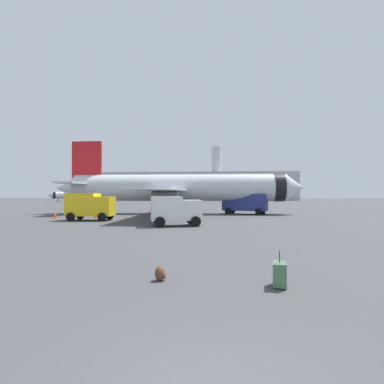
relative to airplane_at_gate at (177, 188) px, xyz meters
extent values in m
cylinder|color=silver|center=(0.23, 0.00, 0.04)|extent=(30.02, 3.94, 3.80)
cone|color=silver|center=(16.43, -0.07, 0.04)|extent=(2.42, 3.62, 3.61)
cone|color=silver|center=(-16.37, 0.07, 0.04)|extent=(3.22, 3.43, 3.42)
cylinder|color=black|center=(14.23, -0.06, 0.04)|extent=(1.42, 3.88, 3.88)
cube|color=silver|center=(-0.73, 8.00, -0.26)|extent=(4.87, 16.02, 0.36)
cube|color=silver|center=(-0.80, -8.00, -0.26)|extent=(4.87, 16.02, 0.36)
cylinder|color=gray|center=(-0.74, 5.50, -1.56)|extent=(3.21, 2.21, 2.20)
cylinder|color=gray|center=(-0.79, -5.50, -1.56)|extent=(3.21, 2.21, 2.20)
cube|color=red|center=(-13.27, 0.06, 3.64)|extent=(4.40, 0.38, 6.40)
cube|color=silver|center=(-13.75, 3.26, 0.64)|extent=(2.63, 6.01, 0.24)
cube|color=silver|center=(-13.78, -3.14, 0.64)|extent=(2.63, 6.01, 0.24)
cylinder|color=black|center=(12.23, -0.06, -2.76)|extent=(0.36, 0.36, 1.80)
cylinder|color=black|center=(-1.76, 2.41, -2.76)|extent=(0.44, 0.44, 1.80)
cylinder|color=black|center=(-1.78, -2.39, -2.76)|extent=(0.44, 0.44, 1.80)
cylinder|color=silver|center=(-44.23, 65.96, -1.31)|extent=(17.59, 11.74, 2.41)
cone|color=silver|center=(-53.06, 60.74, -1.31)|extent=(2.47, 2.74, 2.29)
cone|color=silver|center=(-35.17, 71.30, -1.31)|extent=(2.85, 2.90, 2.17)
cylinder|color=black|center=(-51.86, 61.45, -1.31)|extent=(2.01, 2.57, 2.46)
cube|color=silver|center=(-41.10, 61.91, -1.50)|extent=(7.77, 10.27, 0.23)
cube|color=silver|center=(-46.26, 70.64, -1.50)|extent=(7.77, 10.27, 0.23)
cylinder|color=gray|center=(-41.91, 63.28, -2.33)|extent=(2.45, 2.23, 1.39)
cylinder|color=gray|center=(-45.45, 69.28, -2.33)|extent=(2.45, 2.23, 1.39)
cube|color=#0C7247|center=(-36.86, 70.31, 0.97)|extent=(2.52, 1.61, 4.05)
cube|color=silver|center=(-35.56, 68.72, -0.93)|extent=(3.35, 4.11, 0.15)
cube|color=silver|center=(-37.62, 72.21, -0.93)|extent=(3.35, 4.11, 0.15)
cylinder|color=black|center=(-50.77, 62.09, -3.09)|extent=(0.23, 0.23, 1.14)
cylinder|color=black|center=(-42.36, 65.29, -3.09)|extent=(0.28, 0.28, 1.14)
cylinder|color=black|center=(-43.91, 67.91, -3.09)|extent=(0.28, 0.28, 1.14)
cube|color=yellow|center=(-6.27, -11.51, -2.14)|extent=(1.68, 2.20, 2.04)
cube|color=#1E232D|center=(-5.55, -11.51, -1.66)|extent=(0.08, 1.98, 0.84)
cube|color=yellow|center=(-8.67, -11.51, -1.96)|extent=(3.12, 2.20, 2.40)
cylinder|color=black|center=(-6.15, -10.36, -3.21)|extent=(0.90, 0.22, 0.90)
cylinder|color=black|center=(-6.15, -12.66, -3.21)|extent=(0.90, 0.22, 0.90)
cylinder|color=black|center=(-9.51, -10.36, -3.21)|extent=(0.90, 0.22, 0.90)
cylinder|color=black|center=(-9.51, -12.66, -3.21)|extent=(0.90, 0.22, 0.90)
cube|color=navy|center=(11.66, -0.82, -2.01)|extent=(2.33, 2.80, 2.29)
cube|color=#1E232D|center=(12.34, -1.04, -1.47)|extent=(0.73, 2.08, 0.95)
cube|color=navy|center=(8.80, 0.09, -1.81)|extent=(4.85, 3.60, 2.70)
cylinder|color=black|center=(11.98, 0.39, -3.21)|extent=(0.92, 0.48, 0.90)
cylinder|color=black|center=(11.22, -1.99, -3.21)|extent=(0.92, 0.48, 0.90)
cylinder|color=black|center=(7.98, 1.67, -3.21)|extent=(0.92, 0.48, 0.90)
cylinder|color=black|center=(7.22, -0.71, -3.21)|extent=(0.92, 0.48, 0.90)
cube|color=white|center=(3.32, -16.07, -2.27)|extent=(2.23, 2.40, 1.78)
cube|color=#1E232D|center=(4.04, -15.87, -1.85)|extent=(0.56, 1.76, 0.74)
cube|color=white|center=(1.20, -16.66, -2.11)|extent=(3.08, 2.63, 2.10)
cylinder|color=black|center=(3.25, -15.00, -3.21)|extent=(0.93, 0.45, 0.90)
cylinder|color=black|center=(3.81, -17.03, -3.21)|extent=(0.93, 0.45, 0.90)
cylinder|color=black|center=(0.28, -15.83, -3.21)|extent=(0.93, 0.45, 0.90)
cylinder|color=black|center=(0.84, -17.85, -3.21)|extent=(0.93, 0.45, 0.90)
cube|color=#F2590C|center=(-13.10, -9.05, -3.64)|extent=(0.44, 0.44, 0.04)
cone|color=#F2590C|center=(-13.10, -9.05, -3.23)|extent=(0.36, 0.36, 0.77)
cylinder|color=white|center=(-13.10, -9.05, -3.19)|extent=(0.23, 0.23, 0.10)
cube|color=#F2590C|center=(-8.45, -8.52, -3.64)|extent=(0.44, 0.44, 0.04)
cone|color=#F2590C|center=(-8.45, -8.52, -3.26)|extent=(0.36, 0.36, 0.72)
cylinder|color=white|center=(-8.45, -8.52, -3.22)|extent=(0.23, 0.23, 0.10)
cube|color=#476B4C|center=(7.48, -33.81, -3.27)|extent=(0.51, 0.70, 0.70)
cylinder|color=black|center=(7.48, -33.81, -2.74)|extent=(0.02, 0.02, 0.36)
cylinder|color=black|center=(7.52, -33.59, -3.62)|extent=(0.08, 0.04, 0.08)
cylinder|color=black|center=(7.44, -34.03, -3.62)|extent=(0.08, 0.04, 0.08)
ellipsoid|color=brown|center=(3.71, -33.42, -3.42)|extent=(0.32, 0.40, 0.48)
ellipsoid|color=brown|center=(3.85, -33.42, -3.49)|extent=(0.12, 0.28, 0.24)
cube|color=#B2B2B7|center=(-6.91, 98.56, 2.58)|extent=(95.81, 19.21, 12.47)
cube|color=#334756|center=(-6.91, 88.91, 1.96)|extent=(91.02, 0.10, 5.61)
cylinder|color=#B2B2B7|center=(5.74, 98.56, 14.82)|extent=(4.40, 4.40, 12.00)
camera|label=1|loc=(5.54, -43.34, -0.81)|focal=28.67mm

